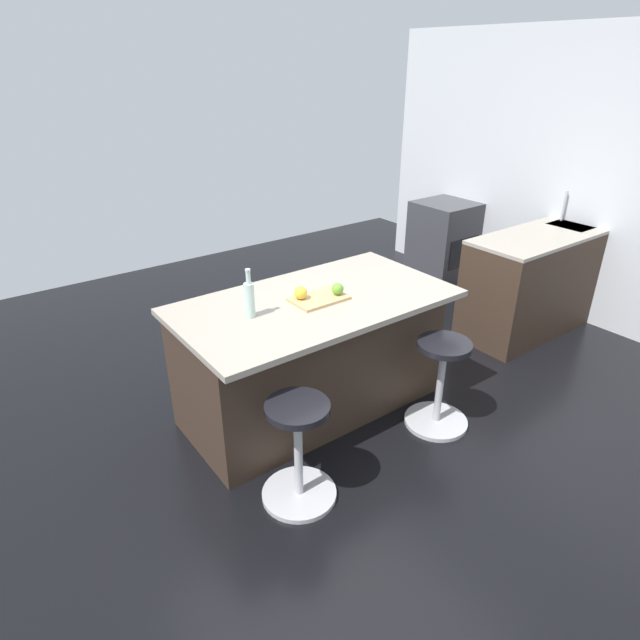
{
  "coord_description": "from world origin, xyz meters",
  "views": [
    {
      "loc": [
        2.03,
        2.44,
        2.32
      ],
      "look_at": [
        0.14,
        -0.11,
        0.75
      ],
      "focal_mm": 29.9,
      "sensor_mm": 36.0,
      "label": 1
    }
  ],
  "objects_px": {
    "stool_middle": "(298,455)",
    "cutting_board": "(319,299)",
    "oven_range": "(443,242)",
    "kitchen_island": "(312,354)",
    "apple_yellow": "(301,293)",
    "water_bottle": "(249,298)",
    "stool_by_window": "(440,387)",
    "apple_green": "(337,289)"
  },
  "relations": [
    {
      "from": "stool_middle",
      "to": "cutting_board",
      "type": "distance_m",
      "value": 1.04
    },
    {
      "from": "cutting_board",
      "to": "oven_range",
      "type": "bearing_deg",
      "value": -154.96
    },
    {
      "from": "kitchen_island",
      "to": "apple_yellow",
      "type": "xyz_separation_m",
      "value": [
        0.1,
        0.02,
        0.5
      ]
    },
    {
      "from": "water_bottle",
      "to": "kitchen_island",
      "type": "bearing_deg",
      "value": -177.75
    },
    {
      "from": "stool_middle",
      "to": "apple_yellow",
      "type": "relative_size",
      "value": 7.49
    },
    {
      "from": "stool_by_window",
      "to": "apple_yellow",
      "type": "relative_size",
      "value": 7.49
    },
    {
      "from": "kitchen_island",
      "to": "apple_yellow",
      "type": "distance_m",
      "value": 0.51
    },
    {
      "from": "oven_range",
      "to": "stool_by_window",
      "type": "height_order",
      "value": "oven_range"
    },
    {
      "from": "cutting_board",
      "to": "water_bottle",
      "type": "relative_size",
      "value": 1.15
    },
    {
      "from": "apple_yellow",
      "to": "water_bottle",
      "type": "relative_size",
      "value": 0.28
    },
    {
      "from": "oven_range",
      "to": "stool_middle",
      "type": "distance_m",
      "value": 3.75
    },
    {
      "from": "apple_yellow",
      "to": "apple_green",
      "type": "xyz_separation_m",
      "value": [
        -0.23,
        0.09,
        -0.0
      ]
    },
    {
      "from": "stool_by_window",
      "to": "apple_yellow",
      "type": "bearing_deg",
      "value": -44.06
    },
    {
      "from": "stool_by_window",
      "to": "oven_range",
      "type": "bearing_deg",
      "value": -138.34
    },
    {
      "from": "oven_range",
      "to": "stool_middle",
      "type": "xyz_separation_m",
      "value": [
        3.26,
        1.86,
        -0.14
      ]
    },
    {
      "from": "stool_middle",
      "to": "water_bottle",
      "type": "distance_m",
      "value": 0.97
    },
    {
      "from": "oven_range",
      "to": "kitchen_island",
      "type": "xyz_separation_m",
      "value": [
        2.67,
        1.17,
        0.0
      ]
    },
    {
      "from": "oven_range",
      "to": "stool_middle",
      "type": "height_order",
      "value": "oven_range"
    },
    {
      "from": "stool_middle",
      "to": "apple_yellow",
      "type": "distance_m",
      "value": 1.04
    },
    {
      "from": "kitchen_island",
      "to": "stool_middle",
      "type": "height_order",
      "value": "kitchen_island"
    },
    {
      "from": "kitchen_island",
      "to": "cutting_board",
      "type": "xyz_separation_m",
      "value": [
        -0.01,
        0.07,
        0.45
      ]
    },
    {
      "from": "apple_yellow",
      "to": "stool_by_window",
      "type": "bearing_deg",
      "value": 135.94
    },
    {
      "from": "stool_by_window",
      "to": "cutting_board",
      "type": "relative_size",
      "value": 1.8
    },
    {
      "from": "water_bottle",
      "to": "apple_yellow",
      "type": "bearing_deg",
      "value": 179.84
    },
    {
      "from": "apple_yellow",
      "to": "kitchen_island",
      "type": "bearing_deg",
      "value": -168.75
    },
    {
      "from": "stool_middle",
      "to": "stool_by_window",
      "type": "bearing_deg",
      "value": 180.0
    },
    {
      "from": "kitchen_island",
      "to": "apple_green",
      "type": "bearing_deg",
      "value": 141.58
    },
    {
      "from": "oven_range",
      "to": "water_bottle",
      "type": "height_order",
      "value": "water_bottle"
    },
    {
      "from": "apple_green",
      "to": "kitchen_island",
      "type": "bearing_deg",
      "value": -38.42
    },
    {
      "from": "cutting_board",
      "to": "stool_middle",
      "type": "bearing_deg",
      "value": 45.8
    },
    {
      "from": "cutting_board",
      "to": "apple_yellow",
      "type": "bearing_deg",
      "value": -23.7
    },
    {
      "from": "cutting_board",
      "to": "stool_by_window",
      "type": "bearing_deg",
      "value": 133.06
    },
    {
      "from": "cutting_board",
      "to": "apple_green",
      "type": "distance_m",
      "value": 0.14
    },
    {
      "from": "kitchen_island",
      "to": "cutting_board",
      "type": "bearing_deg",
      "value": 99.67
    },
    {
      "from": "cutting_board",
      "to": "apple_green",
      "type": "relative_size",
      "value": 4.5
    },
    {
      "from": "cutting_board",
      "to": "water_bottle",
      "type": "bearing_deg",
      "value": -5.84
    },
    {
      "from": "kitchen_island",
      "to": "cutting_board",
      "type": "height_order",
      "value": "cutting_board"
    },
    {
      "from": "water_bottle",
      "to": "stool_middle",
      "type": "bearing_deg",
      "value": 80.61
    },
    {
      "from": "kitchen_island",
      "to": "water_bottle",
      "type": "relative_size",
      "value": 5.95
    },
    {
      "from": "kitchen_island",
      "to": "stool_by_window",
      "type": "relative_size",
      "value": 2.87
    },
    {
      "from": "oven_range",
      "to": "kitchen_island",
      "type": "relative_size",
      "value": 0.48
    },
    {
      "from": "stool_middle",
      "to": "water_bottle",
      "type": "height_order",
      "value": "water_bottle"
    }
  ]
}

